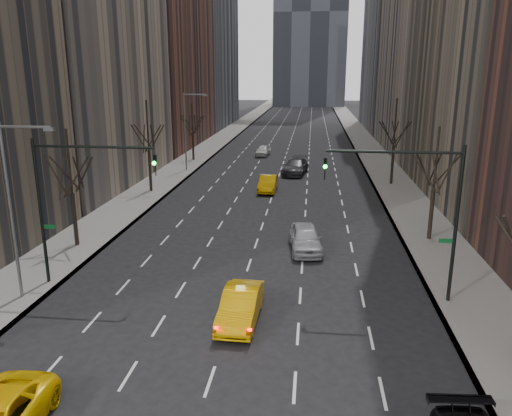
% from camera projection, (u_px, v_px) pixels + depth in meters
% --- Properties ---
extents(sidewalk_left, '(4.50, 320.00, 0.15)m').
position_uv_depth(sidewalk_left, '(217.00, 142.00, 83.68)').
color(sidewalk_left, slate).
rests_on(sidewalk_left, ground).
extents(sidewalk_right, '(4.50, 320.00, 0.15)m').
position_uv_depth(sidewalk_right, '(365.00, 144.00, 81.04)').
color(sidewalk_right, slate).
rests_on(sidewalk_right, ground).
extents(tree_lw_b, '(3.36, 3.50, 7.82)m').
position_uv_depth(tree_lw_b, '(72.00, 193.00, 32.85)').
color(tree_lw_b, black).
rests_on(tree_lw_b, ground).
extents(tree_lw_c, '(3.36, 3.50, 8.74)m').
position_uv_depth(tree_lw_c, '(149.00, 151.00, 48.10)').
color(tree_lw_c, black).
rests_on(tree_lw_c, ground).
extents(tree_lw_d, '(3.36, 3.50, 7.36)m').
position_uv_depth(tree_lw_d, '(193.00, 134.00, 65.48)').
color(tree_lw_d, black).
rests_on(tree_lw_d, ground).
extents(tree_rw_b, '(3.36, 3.50, 7.82)m').
position_uv_depth(tree_rw_b, '(434.00, 189.00, 34.10)').
color(tree_rw_b, black).
rests_on(tree_rw_b, ground).
extents(tree_rw_c, '(3.36, 3.50, 8.74)m').
position_uv_depth(tree_rw_c, '(394.00, 146.00, 51.27)').
color(tree_rw_c, black).
rests_on(tree_rw_c, ground).
extents(traffic_mast_left, '(6.69, 0.39, 8.00)m').
position_uv_depth(traffic_mast_left, '(68.00, 189.00, 26.32)').
color(traffic_mast_left, black).
rests_on(traffic_mast_left, ground).
extents(traffic_mast_right, '(6.69, 0.39, 8.00)m').
position_uv_depth(traffic_mast_right, '(423.00, 199.00, 24.36)').
color(traffic_mast_right, black).
rests_on(traffic_mast_right, ground).
extents(streetlight_near, '(2.83, 0.22, 9.00)m').
position_uv_depth(streetlight_near, '(15.00, 195.00, 24.56)').
color(streetlight_near, slate).
rests_on(streetlight_near, ground).
extents(streetlight_far, '(2.83, 0.22, 9.00)m').
position_uv_depth(streetlight_far, '(188.00, 124.00, 58.10)').
color(streetlight_far, slate).
rests_on(streetlight_far, ground).
extents(taxi_sedan, '(1.81, 4.82, 1.57)m').
position_uv_depth(taxi_sedan, '(241.00, 306.00, 23.57)').
color(taxi_sedan, '#EBA604').
rests_on(taxi_sedan, ground).
extents(silver_sedan_ahead, '(2.53, 5.14, 1.69)m').
position_uv_depth(silver_sedan_ahead, '(305.00, 238.00, 32.94)').
color(silver_sedan_ahead, '#A3A6AB').
rests_on(silver_sedan_ahead, ground).
extents(far_taxi, '(1.72, 4.71, 1.54)m').
position_uv_depth(far_taxi, '(268.00, 184.00, 49.30)').
color(far_taxi, '#DB9C04').
rests_on(far_taxi, ground).
extents(far_suv_grey, '(3.25, 6.34, 1.76)m').
position_uv_depth(far_suv_grey, '(295.00, 166.00, 57.63)').
color(far_suv_grey, '#323338').
rests_on(far_suv_grey, ground).
extents(far_car_white, '(2.15, 4.44, 1.46)m').
position_uv_depth(far_car_white, '(263.00, 151.00, 70.15)').
color(far_car_white, silver).
rests_on(far_car_white, ground).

